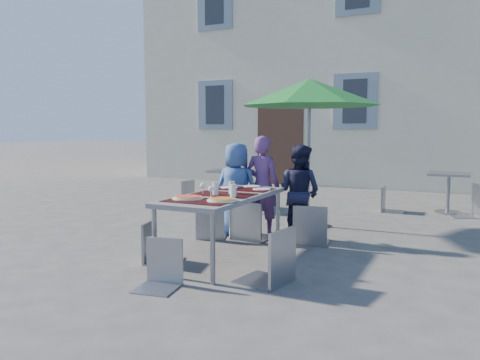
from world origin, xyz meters
The scene contains 23 objects.
ground centered at (0.00, 0.00, 0.00)m, with size 90.00×90.00×0.00m, color #414143.
building centered at (0.00, 11.50, 4.85)m, with size 13.60×8.20×11.10m.
dining_table centered at (0.07, 0.23, 0.70)m, with size 0.80×1.85×0.76m.
pizza_near_left centered at (-0.10, -0.26, 0.77)m, with size 0.34×0.34×0.03m.
pizza_near_right centered at (0.31, -0.24, 0.77)m, with size 0.32×0.32×0.03m.
glassware centered at (0.11, 0.14, 0.83)m, with size 0.51×0.44×0.15m.
place_settings centered at (0.08, 0.87, 0.76)m, with size 0.70×0.46×0.01m.
child_0 centered at (-0.34, 1.41, 0.66)m, with size 0.64×0.42×1.31m, color #345390.
child_1 centered at (-0.01, 1.56, 0.70)m, with size 0.51×0.34×1.41m, color #623A77.
child_2 centered at (0.55, 1.54, 0.65)m, with size 0.63×0.36×1.29m, color #181935.
chair_0 centered at (-0.55, 1.04, 0.51)m, with size 0.50×0.50×0.88m.
chair_1 centered at (-0.02, 1.18, 0.60)m, with size 0.48×0.48×1.01m.
chair_2 centered at (0.79, 1.30, 0.59)m, with size 0.51×0.52×1.00m.
chair_3 centered at (-0.55, -0.21, 0.50)m, with size 0.47×0.47×0.86m.
chair_4 centered at (0.92, -0.36, 0.62)m, with size 0.54×0.54×1.04m.
chair_5 centered at (-0.02, -0.89, 0.49)m, with size 0.44×0.44×0.85m.
patio_umbrella centered at (0.37, 2.48, 2.03)m, with size 2.15×2.15×2.27m.
cafe_table_0 centered at (-1.42, 3.35, 0.50)m, with size 0.69×0.69×0.74m.
bg_chair_l_0 centered at (-2.47, 3.63, 0.50)m, with size 0.46×0.45×0.86m.
bg_chair_r_0 centered at (-1.09, 3.70, 0.55)m, with size 0.46×0.45×0.93m.
cafe_table_1 centered at (2.31, 4.58, 0.49)m, with size 0.68×0.68×0.73m.
bg_chair_l_1 centered at (1.33, 4.30, 0.50)m, with size 0.39×0.38×0.86m.
bg_chair_r_1 centered at (2.68, 4.42, 0.63)m, with size 0.60×0.60×1.06m.
Camera 1 is at (2.55, -4.48, 1.49)m, focal length 35.00 mm.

